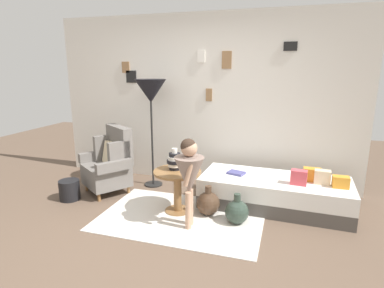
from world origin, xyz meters
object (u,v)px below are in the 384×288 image
object	(u,v)px
person_child	(189,172)
armchair	(110,163)
demijohn_far	(237,212)
floor_lamp	(151,94)
magazine_basket	(70,190)
daybed	(274,193)
demijohn_near	(208,203)
side_table	(177,182)
book_on_daybed	(236,173)
vase_striped	(175,161)

from	to	relation	value
person_child	armchair	bearing A→B (deg)	154.21
person_child	demijohn_far	size ratio (longest dim) A/B	2.85
floor_lamp	magazine_basket	xyz separation A→B (m)	(-0.88, -0.87, -1.29)
daybed	magazine_basket	distance (m)	2.81
person_child	floor_lamp	bearing A→B (deg)	130.43
daybed	demijohn_near	xyz separation A→B (m)	(-0.77, -0.48, -0.05)
magazine_basket	daybed	bearing A→B (deg)	12.42
daybed	side_table	bearing A→B (deg)	-156.38
daybed	demijohn_far	distance (m)	0.72
daybed	side_table	size ratio (longest dim) A/B	3.22
demijohn_far	book_on_daybed	bearing A→B (deg)	100.92
book_on_daybed	demijohn_near	world-z (taller)	book_on_daybed
side_table	demijohn_near	size ratio (longest dim) A/B	1.57
person_child	magazine_basket	bearing A→B (deg)	172.21
floor_lamp	magazine_basket	distance (m)	1.79
vase_striped	demijohn_near	size ratio (longest dim) A/B	0.72
vase_striped	book_on_daybed	bearing A→B (deg)	34.69
book_on_daybed	demijohn_far	xyz separation A→B (m)	(0.12, -0.62, -0.27)
armchair	book_on_daybed	xyz separation A→B (m)	(1.83, 0.18, -0.02)
person_child	side_table	bearing A→B (deg)	127.70
armchair	vase_striped	bearing A→B (deg)	-15.42
person_child	demijohn_far	world-z (taller)	person_child
daybed	magazine_basket	bearing A→B (deg)	-167.58
magazine_basket	demijohn_far	bearing A→B (deg)	0.17
vase_striped	demijohn_far	world-z (taller)	vase_striped
magazine_basket	vase_striped	bearing A→B (deg)	5.06
armchair	daybed	distance (m)	2.36
armchair	floor_lamp	bearing A→B (deg)	40.80
side_table	floor_lamp	size ratio (longest dim) A/B	0.37
magazine_basket	floor_lamp	bearing A→B (deg)	44.50
armchair	demijohn_far	distance (m)	2.02
book_on_daybed	demijohn_far	size ratio (longest dim) A/B	0.59
side_table	magazine_basket	size ratio (longest dim) A/B	2.14
demijohn_near	person_child	bearing A→B (deg)	-108.92
side_table	magazine_basket	xyz separation A→B (m)	(-1.57, -0.09, -0.26)
side_table	vase_striped	bearing A→B (deg)	139.85
side_table	person_child	world-z (taller)	person_child
demijohn_far	magazine_basket	world-z (taller)	demijohn_far
side_table	demijohn_far	size ratio (longest dim) A/B	1.62
floor_lamp	person_child	world-z (taller)	floor_lamp
side_table	book_on_daybed	distance (m)	0.84
armchair	demijohn_far	xyz separation A→B (m)	(1.95, -0.44, -0.29)
demijohn_far	magazine_basket	bearing A→B (deg)	-179.83
book_on_daybed	person_child	bearing A→B (deg)	-113.98
demijohn_far	person_child	bearing A→B (deg)	-153.04
floor_lamp	demijohn_near	xyz separation A→B (m)	(1.08, -0.75, -1.27)
vase_striped	magazine_basket	distance (m)	1.62
armchair	magazine_basket	bearing A→B (deg)	-131.48
side_table	magazine_basket	world-z (taller)	side_table
side_table	vase_striped	world-z (taller)	vase_striped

